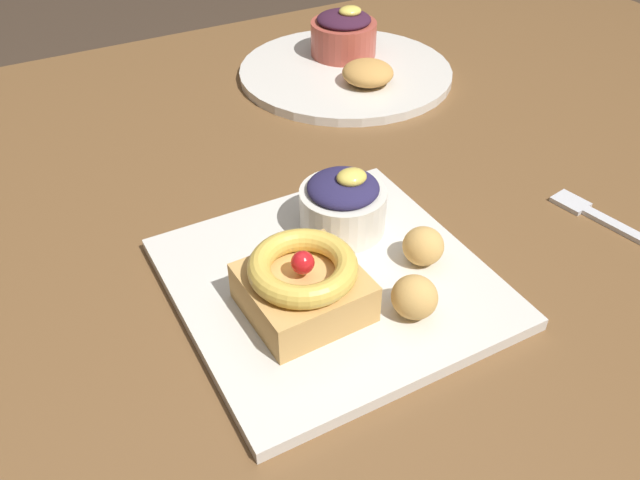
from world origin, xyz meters
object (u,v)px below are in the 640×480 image
(berry_ramekin, at_px, (343,204))
(fork, at_px, (600,218))
(fritter_middle, at_px, (423,246))
(back_plate, at_px, (345,72))
(front_plate, at_px, (331,282))
(back_ramekin, at_px, (344,34))
(back_pastry, at_px, (368,73))
(cake_slice, at_px, (303,284))
(fritter_front, at_px, (414,297))

(berry_ramekin, height_order, fork, berry_ramekin)
(fritter_middle, height_order, back_plate, fritter_middle)
(front_plate, bearing_deg, back_ramekin, 58.49)
(back_pastry, distance_m, fork, 0.37)
(berry_ramekin, distance_m, back_plate, 0.37)
(cake_slice, relative_size, back_ramekin, 1.02)
(front_plate, xyz_separation_m, fork, (0.29, -0.04, -0.00))
(cake_slice, height_order, back_pastry, cake_slice)
(berry_ramekin, xyz_separation_m, back_plate, (0.19, 0.32, -0.03))
(back_ramekin, bearing_deg, front_plate, -121.51)
(fork, bearing_deg, front_plate, 71.12)
(berry_ramekin, distance_m, fritter_middle, 0.09)
(front_plate, bearing_deg, fork, -8.50)
(front_plate, distance_m, fritter_front, 0.08)
(back_plate, distance_m, back_ramekin, 0.06)
(cake_slice, height_order, back_ramekin, back_ramekin)
(front_plate, distance_m, back_ramekin, 0.49)
(berry_ramekin, bearing_deg, fritter_middle, -63.58)
(fritter_front, bearing_deg, back_plate, 66.20)
(front_plate, xyz_separation_m, fritter_front, (0.04, -0.07, 0.02))
(fork, bearing_deg, fritter_front, 86.02)
(fritter_middle, height_order, back_ramekin, back_ramekin)
(front_plate, relative_size, back_plate, 0.88)
(back_ramekin, distance_m, fork, 0.46)
(berry_ramekin, distance_m, fritter_front, 0.13)
(back_plate, bearing_deg, berry_ramekin, -120.87)
(front_plate, xyz_separation_m, berry_ramekin, (0.04, 0.06, 0.03))
(cake_slice, relative_size, back_pastry, 1.40)
(cake_slice, distance_m, back_plate, 0.48)
(back_pastry, bearing_deg, back_plate, 90.88)
(fritter_front, distance_m, back_plate, 0.49)
(berry_ramekin, relative_size, back_pastry, 1.20)
(berry_ramekin, distance_m, back_pastry, 0.32)
(back_plate, bearing_deg, fritter_middle, -110.95)
(front_plate, bearing_deg, fritter_middle, -13.77)
(back_plate, bearing_deg, fritter_front, -113.80)
(front_plate, height_order, fork, front_plate)
(cake_slice, height_order, fork, cake_slice)
(cake_slice, bearing_deg, back_plate, 55.44)
(front_plate, bearing_deg, fritter_front, -61.99)
(fritter_front, height_order, back_ramekin, back_ramekin)
(fritter_middle, distance_m, fork, 0.21)
(fritter_front, distance_m, back_ramekin, 0.54)
(back_pastry, bearing_deg, fritter_middle, -114.21)
(berry_ramekin, xyz_separation_m, fork, (0.24, -0.10, -0.04))
(back_plate, bearing_deg, back_ramekin, 63.66)
(cake_slice, xyz_separation_m, fritter_front, (0.08, -0.05, -0.01))
(fritter_front, xyz_separation_m, back_plate, (0.20, 0.45, -0.02))
(front_plate, bearing_deg, back_plate, 57.92)
(back_ramekin, distance_m, back_pastry, 0.10)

